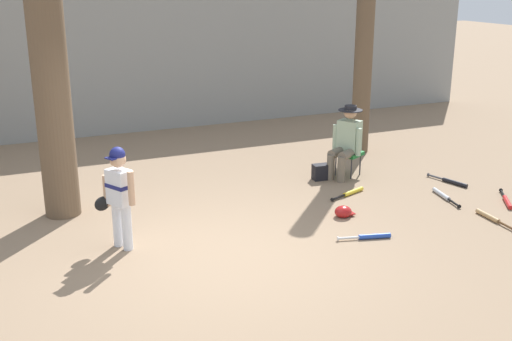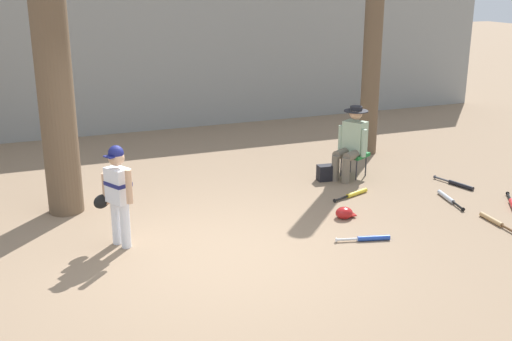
{
  "view_description": "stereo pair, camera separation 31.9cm",
  "coord_description": "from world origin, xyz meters",
  "px_view_note": "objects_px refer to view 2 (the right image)",
  "views": [
    {
      "loc": [
        -2.41,
        -6.56,
        3.29
      ],
      "look_at": [
        0.82,
        0.83,
        0.75
      ],
      "focal_mm": 44.18,
      "sensor_mm": 36.0,
      "label": 1
    },
    {
      "loc": [
        -2.12,
        -6.68,
        3.29
      ],
      "look_at": [
        0.82,
        0.83,
        0.75
      ],
      "focal_mm": 44.18,
      "sensor_mm": 36.0,
      "label": 2
    }
  ],
  "objects_px": {
    "bat_red_barrel": "(512,204)",
    "bat_black_composite": "(458,184)",
    "batting_helmet_red": "(344,213)",
    "bat_blue_youth": "(369,238)",
    "tree_near_player": "(53,65)",
    "young_ballplayer": "(117,189)",
    "seated_spectator": "(352,141)",
    "bat_yellow_trainer": "(354,194)",
    "bat_wood_tan": "(494,221)",
    "folding_stool": "(354,155)",
    "handbag_beside_stool": "(328,173)",
    "bat_aluminum_silver": "(448,198)",
    "tree_behind_spectator": "(372,52)"
  },
  "relations": [
    {
      "from": "bat_red_barrel",
      "to": "bat_black_composite",
      "type": "distance_m",
      "value": 1.06
    },
    {
      "from": "batting_helmet_red",
      "to": "bat_blue_youth",
      "type": "bearing_deg",
      "value": -96.0
    },
    {
      "from": "tree_near_player",
      "to": "bat_red_barrel",
      "type": "bearing_deg",
      "value": -19.73
    },
    {
      "from": "bat_red_barrel",
      "to": "batting_helmet_red",
      "type": "distance_m",
      "value": 2.58
    },
    {
      "from": "tree_near_player",
      "to": "bat_red_barrel",
      "type": "xyz_separation_m",
      "value": [
        6.13,
        -2.2,
        -2.07
      ]
    },
    {
      "from": "bat_black_composite",
      "to": "young_ballplayer",
      "type": "bearing_deg",
      "value": -176.51
    },
    {
      "from": "bat_red_barrel",
      "to": "tree_near_player",
      "type": "bearing_deg",
      "value": 160.27
    },
    {
      "from": "seated_spectator",
      "to": "bat_blue_youth",
      "type": "distance_m",
      "value": 2.69
    },
    {
      "from": "bat_yellow_trainer",
      "to": "bat_black_composite",
      "type": "relative_size",
      "value": 0.96
    },
    {
      "from": "seated_spectator",
      "to": "bat_wood_tan",
      "type": "relative_size",
      "value": 1.6
    },
    {
      "from": "bat_yellow_trainer",
      "to": "bat_black_composite",
      "type": "distance_m",
      "value": 1.8
    },
    {
      "from": "tree_near_player",
      "to": "bat_yellow_trainer",
      "type": "relative_size",
      "value": 6.98
    },
    {
      "from": "seated_spectator",
      "to": "bat_blue_youth",
      "type": "relative_size",
      "value": 1.71
    },
    {
      "from": "folding_stool",
      "to": "batting_helmet_red",
      "type": "relative_size",
      "value": 1.85
    },
    {
      "from": "bat_wood_tan",
      "to": "bat_red_barrel",
      "type": "xyz_separation_m",
      "value": [
        0.71,
        0.42,
        0.0
      ]
    },
    {
      "from": "tree_near_player",
      "to": "young_ballplayer",
      "type": "height_order",
      "value": "tree_near_player"
    },
    {
      "from": "young_ballplayer",
      "to": "handbag_beside_stool",
      "type": "xyz_separation_m",
      "value": [
        3.65,
        1.38,
        -0.61
      ]
    },
    {
      "from": "young_ballplayer",
      "to": "handbag_beside_stool",
      "type": "relative_size",
      "value": 3.84
    },
    {
      "from": "tree_near_player",
      "to": "folding_stool",
      "type": "height_order",
      "value": "tree_near_player"
    },
    {
      "from": "tree_near_player",
      "to": "bat_aluminum_silver",
      "type": "height_order",
      "value": "tree_near_player"
    },
    {
      "from": "tree_behind_spectator",
      "to": "batting_helmet_red",
      "type": "height_order",
      "value": "tree_behind_spectator"
    },
    {
      "from": "bat_blue_youth",
      "to": "bat_aluminum_silver",
      "type": "distance_m",
      "value": 2.09
    },
    {
      "from": "bat_red_barrel",
      "to": "batting_helmet_red",
      "type": "xyz_separation_m",
      "value": [
        -2.53,
        0.5,
        0.04
      ]
    },
    {
      "from": "bat_red_barrel",
      "to": "bat_aluminum_silver",
      "type": "bearing_deg",
      "value": 141.4
    },
    {
      "from": "seated_spectator",
      "to": "young_ballplayer",
      "type": "bearing_deg",
      "value": -161.42
    },
    {
      "from": "bat_yellow_trainer",
      "to": "bat_black_composite",
      "type": "height_order",
      "value": "same"
    },
    {
      "from": "tree_near_player",
      "to": "batting_helmet_red",
      "type": "height_order",
      "value": "tree_near_player"
    },
    {
      "from": "seated_spectator",
      "to": "bat_black_composite",
      "type": "distance_m",
      "value": 1.84
    },
    {
      "from": "bat_black_composite",
      "to": "bat_red_barrel",
      "type": "bearing_deg",
      "value": -82.07
    },
    {
      "from": "seated_spectator",
      "to": "bat_wood_tan",
      "type": "distance_m",
      "value": 2.71
    },
    {
      "from": "folding_stool",
      "to": "bat_black_composite",
      "type": "relative_size",
      "value": 0.72
    },
    {
      "from": "handbag_beside_stool",
      "to": "bat_yellow_trainer",
      "type": "distance_m",
      "value": 0.85
    },
    {
      "from": "bat_aluminum_silver",
      "to": "bat_red_barrel",
      "type": "relative_size",
      "value": 1.13
    },
    {
      "from": "bat_blue_youth",
      "to": "bat_black_composite",
      "type": "bearing_deg",
      "value": 28.86
    },
    {
      "from": "tree_near_player",
      "to": "bat_black_composite",
      "type": "bearing_deg",
      "value": -10.87
    },
    {
      "from": "bat_wood_tan",
      "to": "bat_yellow_trainer",
      "type": "relative_size",
      "value": 1.04
    },
    {
      "from": "tree_near_player",
      "to": "tree_behind_spectator",
      "type": "distance_m",
      "value": 5.77
    },
    {
      "from": "bat_blue_youth",
      "to": "batting_helmet_red",
      "type": "xyz_separation_m",
      "value": [
        0.09,
        0.81,
        0.04
      ]
    },
    {
      "from": "tree_near_player",
      "to": "seated_spectator",
      "type": "height_order",
      "value": "tree_near_player"
    },
    {
      "from": "tree_behind_spectator",
      "to": "young_ballplayer",
      "type": "relative_size",
      "value": 3.33
    },
    {
      "from": "bat_aluminum_silver",
      "to": "bat_black_composite",
      "type": "distance_m",
      "value": 0.74
    },
    {
      "from": "handbag_beside_stool",
      "to": "bat_red_barrel",
      "type": "relative_size",
      "value": 0.49
    },
    {
      "from": "tree_behind_spectator",
      "to": "bat_blue_youth",
      "type": "xyz_separation_m",
      "value": [
        -2.14,
        -3.63,
        -1.87
      ]
    },
    {
      "from": "young_ballplayer",
      "to": "seated_spectator",
      "type": "height_order",
      "value": "young_ballplayer"
    },
    {
      "from": "tree_near_player",
      "to": "bat_yellow_trainer",
      "type": "distance_m",
      "value": 4.77
    },
    {
      "from": "bat_blue_youth",
      "to": "batting_helmet_red",
      "type": "bearing_deg",
      "value": 84.0
    },
    {
      "from": "tree_behind_spectator",
      "to": "bat_wood_tan",
      "type": "distance_m",
      "value": 4.19
    },
    {
      "from": "bat_blue_youth",
      "to": "bat_black_composite",
      "type": "distance_m",
      "value": 2.82
    },
    {
      "from": "bat_blue_youth",
      "to": "bat_black_composite",
      "type": "relative_size",
      "value": 0.93
    },
    {
      "from": "young_ballplayer",
      "to": "bat_black_composite",
      "type": "relative_size",
      "value": 1.73
    }
  ]
}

